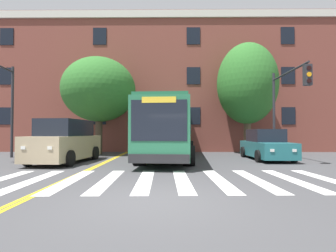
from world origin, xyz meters
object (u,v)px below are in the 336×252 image
at_px(city_bus, 170,130).
at_px(street_tree_curbside_large, 247,84).
at_px(car_tan_near_lane, 66,142).
at_px(traffic_light_near_corner, 286,96).
at_px(car_teal_far_lane, 266,146).
at_px(street_tree_curbside_small, 99,90).
at_px(car_grey_behind_bus, 167,138).

relative_size(city_bus, street_tree_curbside_large, 1.40).
distance_m(car_tan_near_lane, traffic_light_near_corner, 12.37).
relative_size(car_teal_far_lane, street_tree_curbside_small, 0.68).
distance_m(traffic_light_near_corner, street_tree_curbside_large, 4.91).
relative_size(car_tan_near_lane, car_teal_far_lane, 1.11).
bearing_deg(car_teal_far_lane, city_bus, 173.93).
bearing_deg(car_grey_behind_bus, car_teal_far_lane, -60.77).
xyz_separation_m(car_tan_near_lane, street_tree_curbside_small, (0.34, 5.17, 3.60)).
relative_size(city_bus, street_tree_curbside_small, 1.64).
height_order(traffic_light_near_corner, street_tree_curbside_small, street_tree_curbside_small).
bearing_deg(car_grey_behind_bus, city_bus, -88.08).
distance_m(car_teal_far_lane, street_tree_curbside_large, 5.89).
height_order(traffic_light_near_corner, street_tree_curbside_large, street_tree_curbside_large).
bearing_deg(city_bus, street_tree_curbside_small, 150.30).
height_order(car_grey_behind_bus, traffic_light_near_corner, traffic_light_near_corner).
relative_size(traffic_light_near_corner, street_tree_curbside_large, 0.65).
relative_size(car_grey_behind_bus, traffic_light_near_corner, 0.91).
bearing_deg(car_teal_far_lane, street_tree_curbside_large, 88.82).
bearing_deg(city_bus, car_teal_far_lane, -6.07).
bearing_deg(street_tree_curbside_large, car_grey_behind_bus, 132.00).
distance_m(street_tree_curbside_large, street_tree_curbside_small, 10.87).
xyz_separation_m(car_grey_behind_bus, street_tree_curbside_large, (6.05, -6.72, 4.13)).
bearing_deg(street_tree_curbside_large, traffic_light_near_corner, -79.30).
relative_size(car_grey_behind_bus, street_tree_curbside_small, 0.69).
distance_m(city_bus, car_teal_far_lane, 5.74).
distance_m(car_tan_near_lane, street_tree_curbside_small, 6.31).
bearing_deg(street_tree_curbside_large, car_tan_near_lane, -153.44).
xyz_separation_m(car_tan_near_lane, street_tree_curbside_large, (11.19, 5.59, 4.10)).
relative_size(car_teal_far_lane, car_grey_behind_bus, 0.99).
bearing_deg(traffic_light_near_corner, car_teal_far_lane, 146.12).
bearing_deg(street_tree_curbside_small, car_tan_near_lane, -93.73).
xyz_separation_m(city_bus, street_tree_curbside_small, (-5.14, 2.93, 2.92)).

